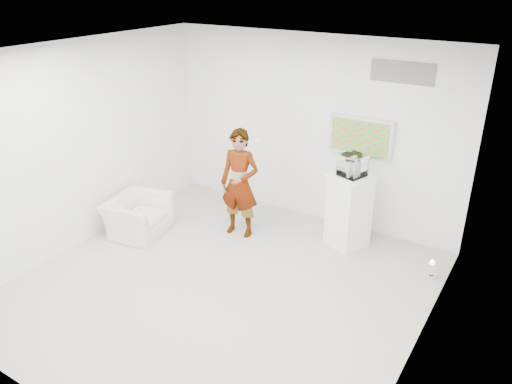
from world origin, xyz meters
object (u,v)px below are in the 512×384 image
tv (361,137)px  armchair (138,216)px  floor_uplight (431,269)px  pedestal (349,211)px  person (240,184)px

tv → armchair: tv is taller
tv → floor_uplight: (1.45, -0.78, -1.42)m
tv → floor_uplight: bearing=-28.3°
tv → pedestal: (0.12, -0.56, -0.98)m
pedestal → floor_uplight: size_ratio=4.53×
pedestal → floor_uplight: 1.41m
person → armchair: bearing=-155.3°
person → armchair: (-1.36, -0.86, -0.56)m
tv → person: size_ratio=0.58×
tv → armchair: bearing=-145.0°
person → armchair: 1.70m
person → pedestal: 1.69m
armchair → floor_uplight: size_ratio=3.67×
tv → armchair: 3.66m
pedestal → floor_uplight: (1.32, -0.22, -0.44)m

